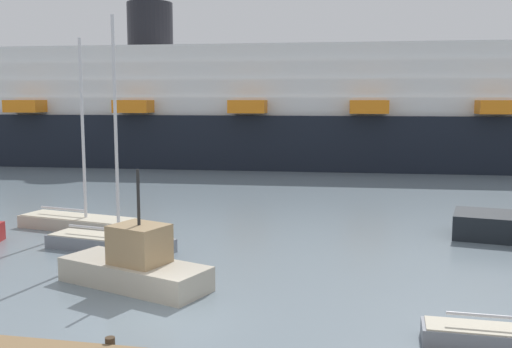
% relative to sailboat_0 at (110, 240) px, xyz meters
% --- Properties ---
extents(ground_plane, '(600.00, 600.00, 0.00)m').
position_rel_sailboat_0_xyz_m(ground_plane, '(4.86, -7.31, -0.46)').
color(ground_plane, slate).
extents(sailboat_0, '(5.90, 2.48, 9.90)m').
position_rel_sailboat_0_xyz_m(sailboat_0, '(0.00, 0.00, 0.00)').
color(sailboat_0, gray).
rests_on(sailboat_0, ground_plane).
extents(sailboat_2, '(6.43, 2.93, 9.38)m').
position_rel_sailboat_0_xyz_m(sailboat_2, '(-3.36, 3.48, -0.01)').
color(sailboat_2, '#BCB29E').
rests_on(sailboat_2, ground_plane).
extents(fishing_boat_0, '(5.84, 3.72, 4.12)m').
position_rel_sailboat_0_xyz_m(fishing_boat_0, '(3.03, -4.38, 0.28)').
color(fishing_boat_0, '#BCB29E').
rests_on(fishing_boat_0, ground_plane).
extents(cruise_ship, '(90.98, 18.03, 16.01)m').
position_rel_sailboat_0_xyz_m(cruise_ship, '(4.85, 34.91, 4.67)').
color(cruise_ship, black).
rests_on(cruise_ship, ground_plane).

